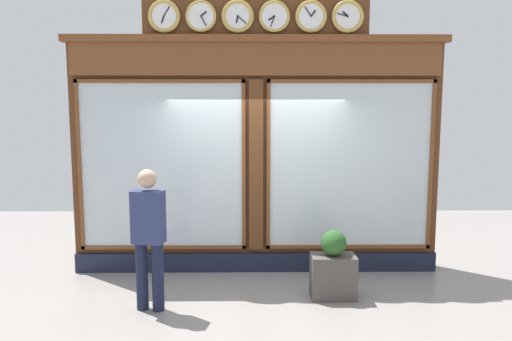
{
  "coord_description": "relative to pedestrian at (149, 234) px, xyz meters",
  "views": [
    {
      "loc": [
        0.08,
        7.14,
        2.43
      ],
      "look_at": [
        0.0,
        0.0,
        1.49
      ],
      "focal_mm": 35.32,
      "sensor_mm": 36.0,
      "label": 1
    }
  ],
  "objects": [
    {
      "name": "shop_facade",
      "position": [
        -1.27,
        -1.51,
        0.81
      ],
      "size": [
        5.36,
        0.42,
        3.94
      ],
      "color": "#5B3319",
      "rests_on": "ground_plane"
    },
    {
      "name": "pedestrian",
      "position": [
        0.0,
        0.0,
        0.0
      ],
      "size": [
        0.4,
        0.29,
        1.69
      ],
      "color": "#191E38",
      "rests_on": "ground_plane"
    },
    {
      "name": "planter_box",
      "position": [
        -2.24,
        -0.37,
        -0.66
      ],
      "size": [
        0.56,
        0.36,
        0.55
      ],
      "primitive_type": "cube",
      "color": "#4C4742",
      "rests_on": "ground_plane"
    },
    {
      "name": "planter_shrub",
      "position": [
        -2.24,
        -0.37,
        -0.22
      ],
      "size": [
        0.32,
        0.32,
        0.32
      ],
      "primitive_type": "sphere",
      "color": "#285623",
      "rests_on": "planter_box"
    }
  ]
}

